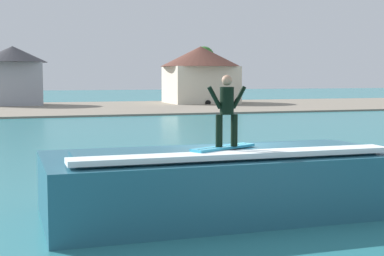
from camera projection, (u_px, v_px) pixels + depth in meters
The scene contains 9 objects.
ground_plane at pixel (227, 204), 14.84m from camera, with size 260.00×260.00×0.00m, color teal.
wave_crest at pixel (219, 182), 13.77m from camera, with size 8.27×3.74×1.65m.
surfboard at pixel (223, 148), 13.12m from camera, with size 1.80×1.15×0.06m.
surfer at pixel (227, 107), 12.99m from camera, with size 0.95×0.32×1.64m.
shoreline_bank at pixel (62, 108), 58.54m from camera, with size 120.00×25.10×0.16m.
car_far_shore at pixel (215, 97), 66.65m from camera, with size 4.01×2.30×1.86m.
house_gabled_white at pixel (201, 72), 68.47m from camera, with size 9.69×9.69×6.93m.
house_small_cottage at pixel (13, 72), 63.25m from camera, with size 7.56×7.56×6.70m.
tree_short_bushy at pixel (204, 58), 69.98m from camera, with size 2.73×2.73×7.03m.
Camera 1 is at (-5.39, -13.61, 3.31)m, focal length 53.37 mm.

